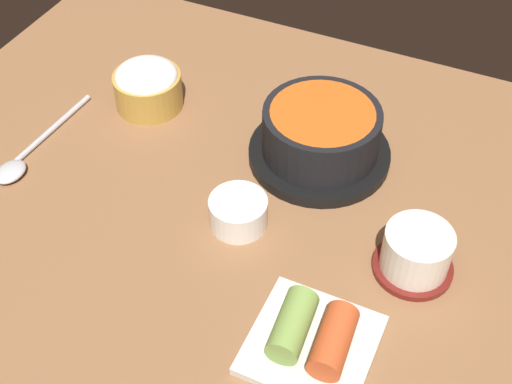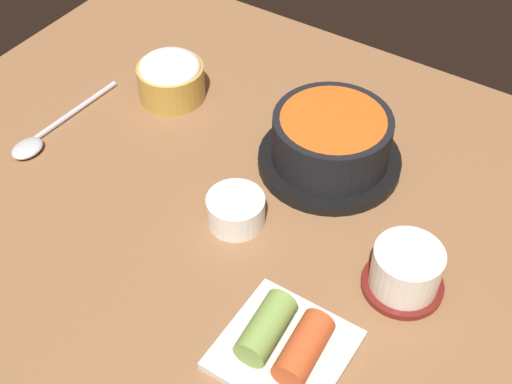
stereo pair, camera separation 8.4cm
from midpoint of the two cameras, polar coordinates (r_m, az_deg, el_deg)
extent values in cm
cube|color=brown|center=(88.91, 2.32, -0.65)|extent=(100.00, 76.00, 2.00)
cylinder|color=black|center=(92.39, 8.68, 2.49)|extent=(18.99, 18.99, 1.52)
cylinder|color=black|center=(89.74, 8.96, 4.33)|extent=(15.42, 15.42, 6.41)
cylinder|color=#D15619|center=(87.86, 9.17, 5.74)|extent=(13.57, 13.57, 0.60)
cylinder|color=#B78C38|center=(101.77, -4.67, 8.98)|extent=(9.75, 9.75, 5.17)
ellipsoid|color=white|center=(100.24, -4.76, 10.16)|extent=(8.97, 8.97, 3.41)
cylinder|color=maroon|center=(80.97, 14.97, -7.58)|extent=(9.32, 9.32, 0.80)
cylinder|color=silver|center=(78.65, 15.38, -6.26)|extent=(7.81, 7.81, 5.22)
cylinder|color=#C6D18C|center=(76.89, 15.71, -5.20)|extent=(6.64, 6.64, 0.40)
cylinder|color=white|center=(83.43, 1.19, -1.67)|extent=(7.18, 7.18, 3.88)
cylinder|color=brown|center=(82.23, 1.20, -0.90)|extent=(5.88, 5.88, 0.50)
cube|color=silver|center=(73.83, 5.68, -13.08)|extent=(12.88, 12.88, 1.00)
cylinder|color=#7A9E47|center=(72.38, 4.22, -11.35)|extent=(4.16, 7.99, 3.57)
cylinder|color=#C64C23|center=(71.47, 7.43, -12.94)|extent=(4.11, 7.97, 3.57)
cylinder|color=#B7B7BC|center=(101.65, -12.81, 6.23)|extent=(1.81, 17.81, 0.80)
ellipsoid|color=#B7B7BC|center=(96.89, -16.09, 3.37)|extent=(3.60, 4.68, 1.26)
camera|label=1|loc=(0.04, -87.13, 2.96)|focal=48.30mm
camera|label=2|loc=(0.04, 92.87, -2.96)|focal=48.30mm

